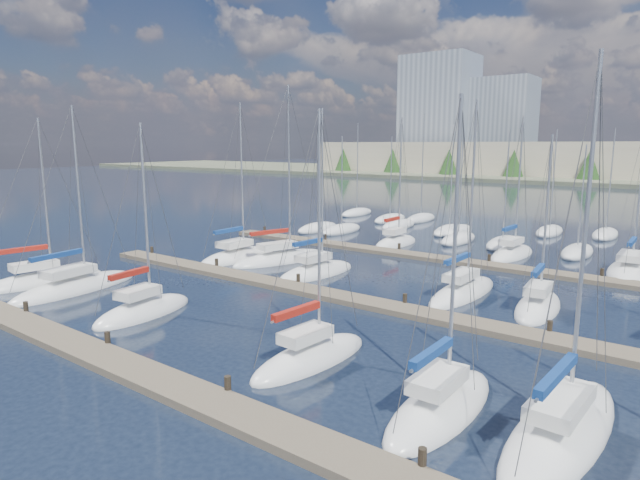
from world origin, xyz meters
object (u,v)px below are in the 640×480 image
Objects in this scene: sailboat_c at (143,311)px; sailboat_h at (238,257)px; sailboat_p at (512,254)px; sailboat_f at (562,431)px; sailboat_k at (463,292)px; sailboat_j at (317,272)px; sailboat_a at (42,281)px; sailboat_b at (76,287)px; sailboat_i at (282,259)px; sailboat_l at (538,307)px; sailboat_o at (396,243)px; sailboat_d at (311,358)px; sailboat_e at (441,407)px; sailboat_q at (630,271)px.

sailboat_h is (-6.38, 13.64, -0.01)m from sailboat_c.
sailboat_p is 0.97× the size of sailboat_f.
sailboat_k is (12.81, 14.49, 0.01)m from sailboat_c.
sailboat_j reaches higher than sailboat_a.
sailboat_f is 1.15× the size of sailboat_c.
sailboat_p is 23.21m from sailboat_h.
sailboat_i is at bearing 63.04° from sailboat_b.
sailboat_l is (23.85, 0.46, 0.01)m from sailboat_h.
sailboat_h reaches higher than sailboat_k.
sailboat_b is 28.86m from sailboat_l.
sailboat_i is 1.24× the size of sailboat_a.
sailboat_k reaches higher than sailboat_b.
sailboat_o reaches higher than sailboat_a.
sailboat_i is at bearing 164.23° from sailboat_j.
sailboat_f is 28.64m from sailboat_i.
sailboat_p is 10.57m from sailboat_o.
sailboat_o reaches higher than sailboat_l.
sailboat_d is 15.96m from sailboat_j.
sailboat_e is (6.44, -0.74, -0.00)m from sailboat_d.
sailboat_q is at bearing 35.92° from sailboat_b.
sailboat_l is at bearing 8.24° from sailboat_j.
sailboat_f reaches higher than sailboat_d.
sailboat_h reaches higher than sailboat_l.
sailboat_d is 0.94× the size of sailboat_q.
sailboat_h is at bearing -177.72° from sailboat_j.
sailboat_o is at bearing 134.67° from sailboat_k.
sailboat_a is (-4.90, -13.80, 0.00)m from sailboat_h.
sailboat_h is 1.13× the size of sailboat_a.
sailboat_o is at bearing -170.42° from sailboat_p.
sailboat_f reaches higher than sailboat_c.
sailboat_i is 17.46m from sailboat_a.
sailboat_c is 15.37m from sailboat_i.
sailboat_q is (-1.38, 26.98, -0.01)m from sailboat_f.
sailboat_h is at bearing 157.98° from sailboat_f.
sailboat_a is at bearing -158.95° from sailboat_l.
sailboat_i reaches higher than sailboat_f.
sailboat_h reaches higher than sailboat_q.
sailboat_b is 16.30m from sailboat_j.
sailboat_j reaches higher than sailboat_d.
sailboat_h is at bearing 175.77° from sailboat_l.
sailboat_c is 0.89× the size of sailboat_j.
sailboat_j is 1.01× the size of sailboat_o.
sailboat_h reaches higher than sailboat_d.
sailboat_l is at bearing -38.32° from sailboat_o.
sailboat_l is (17.48, 14.10, -0.00)m from sailboat_c.
sailboat_d is 28.75m from sailboat_o.
sailboat_j reaches higher than sailboat_o.
sailboat_f reaches higher than sailboat_q.
sailboat_f is 0.88× the size of sailboat_i.
sailboat_h is 13.31m from sailboat_b.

